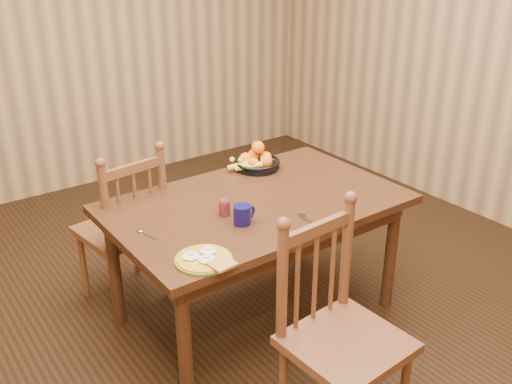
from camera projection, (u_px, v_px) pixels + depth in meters
room at (256, 94)px, 2.90m from camera, size 4.52×5.02×2.72m
dining_table at (256, 214)px, 3.18m from camera, size 1.60×1.00×0.75m
chair_far at (125, 229)px, 3.39m from camera, size 0.51×0.49×1.01m
chair_near at (339, 335)px, 2.46m from camera, size 0.50×0.48×1.05m
breakfast_plate at (205, 259)px, 2.55m from camera, size 0.26×0.29×0.04m
fork at (308, 220)px, 2.92m from camera, size 0.04×0.18×0.00m
spoon at (143, 232)px, 2.80m from camera, size 0.05×0.16×0.01m
coffee_mug at (243, 214)px, 2.87m from camera, size 0.13×0.09×0.10m
juice_glass at (225, 207)px, 2.96m from camera, size 0.06×0.06×0.09m
fruit_bowl at (256, 161)px, 3.56m from camera, size 0.32×0.29×0.17m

